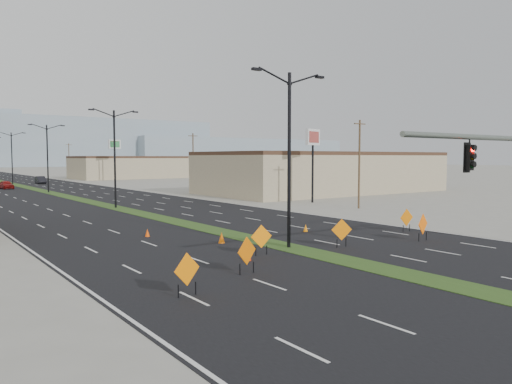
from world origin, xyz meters
TOP-DOWN VIEW (x-y plane):
  - ground at (0.00, 0.00)m, footprint 600.00×600.00m
  - road_surface at (0.00, 100.00)m, footprint 25.00×400.00m
  - median_strip at (0.00, 100.00)m, footprint 2.00×400.00m
  - building_se_near at (34.00, 45.00)m, footprint 36.00×18.00m
  - building_se_far at (38.00, 110.00)m, footprint 44.00×16.00m
  - mesa_center at (40.00, 300.00)m, footprint 220.00×50.00m
  - mesa_east at (180.00, 290.00)m, footprint 160.00×50.00m
  - streetlight_0 at (0.00, 12.00)m, footprint 5.15×0.24m
  - streetlight_1 at (0.00, 40.00)m, footprint 5.15×0.24m
  - streetlight_2 at (0.00, 68.00)m, footprint 5.15×0.24m
  - streetlight_3 at (0.00, 96.00)m, footprint 5.15×0.24m
  - utility_pole_0 at (20.00, 25.00)m, footprint 1.60×0.20m
  - utility_pole_1 at (20.00, 60.00)m, footprint 1.60×0.20m
  - utility_pole_2 at (20.00, 95.00)m, footprint 1.60×0.20m
  - utility_pole_3 at (20.00, 130.00)m, footprint 1.60×0.20m
  - car_left at (-3.66, 80.51)m, footprint 2.08×4.21m
  - car_mid at (4.75, 94.44)m, footprint 1.80×4.54m
  - construction_sign_0 at (-9.52, 6.46)m, footprint 1.22×0.36m
  - construction_sign_1 at (-5.64, 8.12)m, footprint 1.22×0.42m
  - construction_sign_2 at (-2.60, 11.14)m, footprint 1.23×0.22m
  - construction_sign_3 at (2.60, 10.34)m, footprint 1.15×0.55m
  - construction_sign_4 at (10.67, 11.97)m, footprint 1.22×0.14m
  - construction_sign_5 at (8.30, 8.94)m, footprint 1.27×0.33m
  - cone_0 at (-3.97, 10.44)m, footprint 0.40×0.40m
  - cone_1 at (-2.33, 15.59)m, footprint 0.47×0.47m
  - cone_2 at (4.94, 16.12)m, footprint 0.38×0.38m
  - cone_3 at (-4.98, 20.56)m, footprint 0.36×0.36m
  - pole_sign_east_near at (20.71, 32.76)m, footprint 2.73×1.21m
  - pole_sign_east_far at (20.60, 96.52)m, footprint 2.96×1.00m

SIDE VIEW (x-z plane):
  - ground at x=0.00m, z-range 0.00..0.00m
  - road_surface at x=0.00m, z-range -0.01..0.01m
  - median_strip at x=0.00m, z-range -0.02..0.02m
  - cone_3 at x=-4.98m, z-range 0.00..0.53m
  - cone_2 at x=4.94m, z-range 0.00..0.54m
  - cone_0 at x=-3.97m, z-range 0.00..0.60m
  - cone_1 at x=-2.33m, z-range 0.00..0.68m
  - car_left at x=-3.66m, z-range 0.00..1.38m
  - car_mid at x=4.75m, z-range 0.00..1.47m
  - construction_sign_4 at x=10.67m, z-range 0.14..1.77m
  - construction_sign_2 at x=-2.60m, z-range 0.15..1.79m
  - construction_sign_3 at x=2.60m, z-range 0.15..1.81m
  - construction_sign_0 at x=-9.52m, z-range 0.15..1.81m
  - construction_sign_1 at x=-5.64m, z-range 0.15..1.84m
  - construction_sign_5 at x=8.30m, z-range 0.15..1.87m
  - building_se_far at x=38.00m, z-range 0.00..5.00m
  - building_se_near at x=34.00m, z-range 0.00..5.50m
  - utility_pole_0 at x=20.00m, z-range 0.17..9.17m
  - utility_pole_1 at x=20.00m, z-range 0.17..9.17m
  - utility_pole_2 at x=20.00m, z-range 0.17..9.17m
  - utility_pole_3 at x=20.00m, z-range 0.17..9.17m
  - streetlight_0 at x=0.00m, z-range 0.41..10.43m
  - streetlight_1 at x=0.00m, z-range 0.41..10.43m
  - streetlight_2 at x=0.00m, z-range 0.41..10.43m
  - streetlight_3 at x=0.00m, z-range 0.41..10.43m
  - pole_sign_east_near at x=20.71m, z-range 2.61..11.06m
  - pole_sign_east_far at x=20.60m, z-range 2.83..11.89m
  - mesa_east at x=180.00m, z-range 0.00..18.00m
  - mesa_center at x=40.00m, z-range 0.00..28.00m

